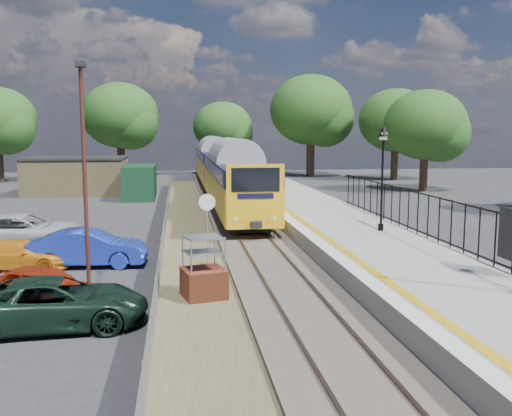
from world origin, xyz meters
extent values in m
plane|color=#2D2D30|center=(0.00, 0.00, 0.00)|extent=(120.00, 120.00, 0.00)
cube|color=#473F38|center=(0.00, 10.00, 0.10)|extent=(3.40, 80.00, 0.20)
cube|color=#4C472D|center=(-2.90, 8.00, 0.03)|extent=(2.60, 70.00, 0.06)
cube|color=brown|center=(-0.72, 10.00, 0.22)|extent=(0.07, 80.00, 0.14)
cube|color=brown|center=(0.72, 10.00, 0.22)|extent=(0.07, 80.00, 0.14)
cube|color=gray|center=(4.20, 8.00, 0.45)|extent=(5.00, 70.00, 0.90)
cube|color=silver|center=(1.95, 8.00, 0.91)|extent=(0.50, 70.00, 0.01)
cube|color=gold|center=(2.45, 8.00, 0.91)|extent=(0.30, 70.00, 0.01)
cylinder|color=black|center=(5.30, 6.00, 1.05)|extent=(0.24, 0.24, 0.30)
cylinder|color=black|center=(5.30, 6.00, 2.90)|extent=(0.10, 0.10, 3.70)
cube|color=black|center=(5.30, 6.00, 4.85)|extent=(0.08, 0.08, 0.30)
cube|color=beige|center=(5.30, 6.00, 5.02)|extent=(0.26, 0.26, 0.30)
cone|color=black|center=(5.30, 6.00, 5.25)|extent=(0.44, 0.44, 0.50)
cube|color=black|center=(6.55, 2.50, 2.65)|extent=(0.05, 26.00, 0.05)
cube|color=black|center=(6.50, -2.00, 2.10)|extent=(0.08, 1.40, 1.60)
cube|color=#978655|center=(-12.00, 32.00, 1.50)|extent=(8.00, 6.00, 3.00)
cube|color=black|center=(-12.00, 32.00, 3.05)|extent=(8.20, 6.20, 0.15)
cube|color=#153B23|center=(-6.50, 28.00, 1.30)|extent=(2.40, 6.00, 2.60)
cylinder|color=#332319|center=(-22.00, 45.00, 1.75)|extent=(0.80, 0.80, 3.50)
cylinder|color=#332319|center=(-10.00, 50.00, 1.92)|extent=(0.88, 0.88, 3.85)
ellipsoid|color=#1A4717|center=(-10.00, 50.00, 7.15)|extent=(8.80, 8.80, 7.48)
cylinder|color=#332319|center=(2.00, 52.00, 1.57)|extent=(0.72, 0.72, 3.15)
ellipsoid|color=#1A4717|center=(2.00, 52.00, 5.85)|extent=(7.20, 7.20, 6.12)
cylinder|color=#332319|center=(12.00, 48.00, 2.10)|extent=(0.96, 0.96, 4.20)
ellipsoid|color=#1A4717|center=(12.00, 48.00, 7.80)|extent=(9.60, 9.60, 8.16)
cylinder|color=#332319|center=(20.00, 42.00, 1.75)|extent=(0.80, 0.80, 3.50)
ellipsoid|color=#1A4717|center=(20.00, 42.00, 6.50)|extent=(8.00, 8.00, 6.80)
cylinder|color=#332319|center=(18.00, 30.00, 1.57)|extent=(0.72, 0.72, 3.15)
ellipsoid|color=#1A4717|center=(18.00, 30.00, 5.85)|extent=(7.20, 7.20, 6.12)
cube|color=gold|center=(0.00, 18.18, 1.69)|extent=(2.80, 20.00, 1.90)
cube|color=#0E0E34|center=(0.00, 18.18, 2.99)|extent=(2.82, 20.00, 0.90)
cube|color=black|center=(0.00, 18.18, 2.99)|extent=(2.82, 18.00, 0.70)
cube|color=black|center=(0.00, 18.18, 0.51)|extent=(2.00, 18.00, 0.45)
cube|color=gold|center=(0.00, 38.78, 1.69)|extent=(2.80, 20.00, 1.90)
cube|color=#0E0E34|center=(0.00, 38.78, 2.99)|extent=(2.82, 20.00, 0.90)
cube|color=black|center=(0.00, 38.78, 2.99)|extent=(2.82, 18.00, 0.70)
cube|color=black|center=(0.00, 38.78, 0.51)|extent=(2.00, 18.00, 0.45)
cube|color=black|center=(0.00, 7.97, 3.04)|extent=(2.24, 0.04, 1.10)
cube|color=brown|center=(-2.78, -0.37, 0.48)|extent=(1.51, 1.51, 0.96)
cylinder|color=#999EA3|center=(-2.50, 2.69, 1.35)|extent=(0.06, 0.06, 2.69)
cylinder|color=silver|center=(-2.50, 2.64, 2.69)|extent=(0.60, 0.07, 0.60)
cylinder|color=#482018|center=(-6.19, -0.86, 3.52)|extent=(0.12, 0.12, 7.04)
cube|color=black|center=(-6.19, -0.86, 7.09)|extent=(0.25, 0.50, 0.15)
imported|color=black|center=(-6.82, -2.50, 0.68)|extent=(4.99, 2.55, 1.35)
imported|color=#A4270F|center=(-7.53, -0.67, 0.64)|extent=(4.04, 2.86, 1.28)
imported|color=#1C31A8|center=(-7.02, 4.64, 0.73)|extent=(4.49, 1.75, 1.46)
imported|color=orange|center=(-9.56, 4.57, 0.55)|extent=(4.00, 2.06, 1.11)
imported|color=silver|center=(-10.46, 8.44, 0.79)|extent=(5.71, 2.65, 1.58)
camera|label=1|loc=(-3.53, -17.78, 5.19)|focal=40.00mm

